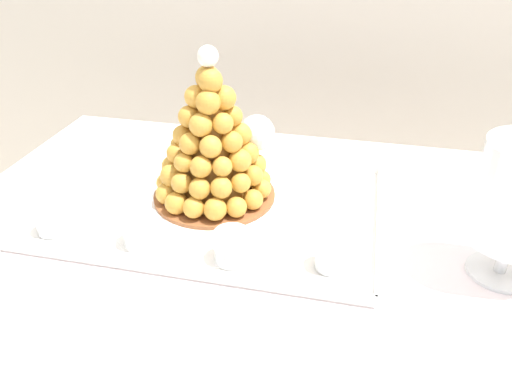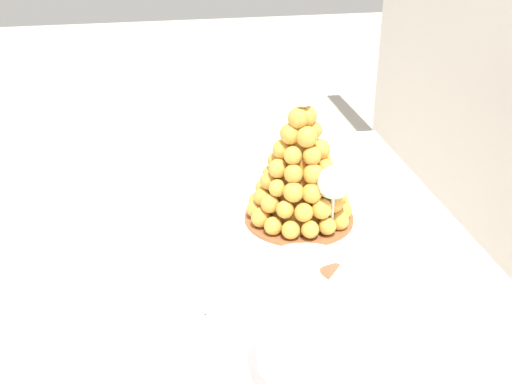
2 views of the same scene
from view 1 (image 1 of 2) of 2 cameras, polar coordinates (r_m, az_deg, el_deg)
The scene contains 8 objects.
buffet_table at distance 0.97m, azimuth 6.29°, elevation -10.79°, with size 1.46×0.94×0.80m.
serving_tray at distance 1.00m, azimuth -5.39°, elevation -1.63°, with size 0.67×0.44×0.02m.
croquembouche at distance 0.97m, azimuth -5.10°, elevation 5.58°, with size 0.25×0.25×0.31m.
dessert_cup_left at distance 0.98m, azimuth -22.57°, elevation -3.05°, with size 0.05×0.05×0.05m.
dessert_cup_mid_left at distance 0.90m, azimuth -13.19°, elevation -4.51°, with size 0.06×0.06×0.05m.
dessert_cup_centre at distance 0.84m, azimuth -2.78°, elevation -6.37°, with size 0.06×0.06×0.06m.
dessert_cup_mid_right at distance 0.83m, azimuth 8.71°, elevation -7.25°, with size 0.05×0.05×0.05m.
wine_glass at distance 1.00m, azimuth 0.10°, elevation 6.51°, with size 0.07×0.07×0.17m.
Camera 1 is at (0.06, -0.73, 1.33)m, focal length 34.67 mm.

